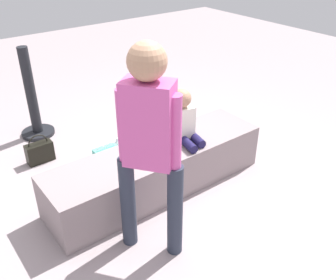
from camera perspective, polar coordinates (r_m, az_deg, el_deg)
ground_plane at (r=3.47m, az=-1.51°, el=-7.17°), size 12.00×12.00×0.00m
concrete_ledge at (r=3.35m, az=-1.56°, el=-4.39°), size 2.00×0.53×0.41m
child_seated at (r=3.26m, az=2.34°, el=3.10°), size 0.28×0.34×0.48m
adult_standing at (r=2.37m, az=-2.85°, el=0.36°), size 0.34×0.38×1.53m
cake_plate at (r=3.25m, az=-2.29°, el=-0.85°), size 0.22×0.22×0.07m
gift_bag at (r=3.62m, az=-9.13°, el=-3.11°), size 0.23×0.12×0.32m
railing_post at (r=4.40m, az=-19.60°, el=5.03°), size 0.36×0.36×1.00m
water_bottle_near_gift at (r=3.88m, az=-7.54°, el=-1.27°), size 0.06×0.06×0.22m
water_bottle_far_side at (r=4.57m, az=-2.04°, el=4.18°), size 0.07×0.07×0.23m
party_cup_red at (r=4.19m, az=-4.54°, el=0.65°), size 0.09×0.09×0.10m
handbag_black_leather at (r=3.98m, az=-18.69°, el=-1.70°), size 0.26×0.11×0.30m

